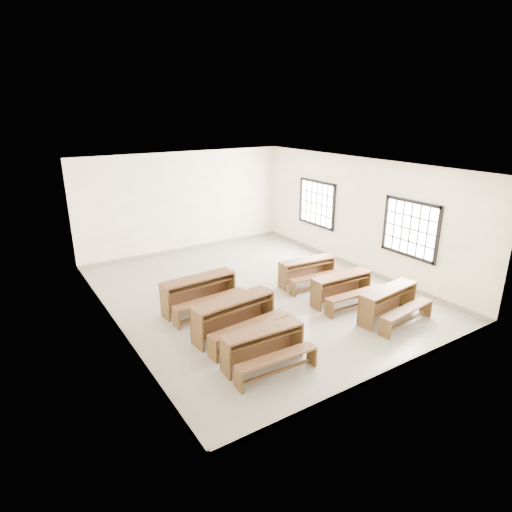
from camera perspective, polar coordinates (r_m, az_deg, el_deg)
room at (r=10.32m, az=0.42°, el=6.10°), size 8.50×8.50×3.20m
desk_set_0 at (r=7.91m, az=1.10°, el=-11.75°), size 1.59×0.87×0.70m
desk_set_1 at (r=8.82m, az=-2.75°, el=-7.83°), size 1.88×1.10×0.81m
desk_set_2 at (r=10.00m, az=-7.46°, el=-4.67°), size 1.82×1.03×0.79m
desk_set_3 at (r=9.96m, az=17.41°, el=-5.79°), size 1.68×1.01×0.72m
desk_set_4 at (r=10.49m, az=11.47°, el=-4.03°), size 1.60×0.87×0.71m
desk_set_5 at (r=11.41m, az=6.94°, el=-1.87°), size 1.62×0.93×0.70m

